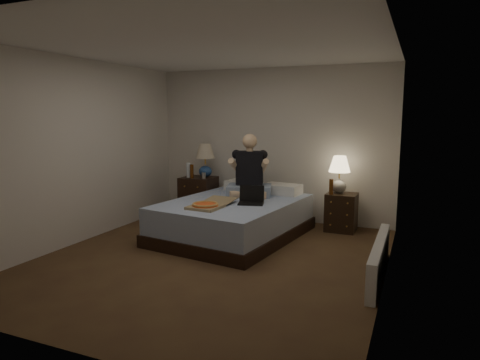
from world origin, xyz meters
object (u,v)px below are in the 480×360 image
at_px(beer_bottle_right, 331,187).
at_px(pizza_box, 205,205).
at_px(water_bottle, 188,170).
at_px(person, 249,165).
at_px(lamp_left, 205,160).
at_px(soda_can, 204,176).
at_px(beer_bottle_left, 192,171).
at_px(nightstand_right, 341,212).
at_px(laptop, 251,195).
at_px(nightstand_left, 199,198).
at_px(lamp_right, 339,175).
at_px(bed, 233,219).
at_px(radiator, 379,259).

distance_m(beer_bottle_right, pizza_box, 1.96).
bearing_deg(water_bottle, person, -13.48).
height_order(lamp_left, water_bottle, lamp_left).
relative_size(soda_can, beer_bottle_left, 0.43).
bearing_deg(beer_bottle_right, nightstand_right, 45.84).
bearing_deg(laptop, soda_can, 129.14).
height_order(nightstand_left, beer_bottle_left, beer_bottle_left).
height_order(nightstand_right, pizza_box, pizza_box).
height_order(lamp_right, water_bottle, lamp_right).
xyz_separation_m(bed, nightstand_left, (-1.00, 0.82, 0.09)).
xyz_separation_m(beer_bottle_right, pizza_box, (-1.37, -1.39, -0.12)).
distance_m(laptop, pizza_box, 0.66).
distance_m(bed, person, 0.86).
relative_size(nightstand_right, soda_can, 5.74).
bearing_deg(soda_can, lamp_right, 6.76).
distance_m(water_bottle, soda_can, 0.31).
bearing_deg(lamp_right, nightstand_left, -176.26).
bearing_deg(beer_bottle_right, beer_bottle_left, -177.00).
bearing_deg(nightstand_right, water_bottle, -174.50).
distance_m(bed, nightstand_left, 1.30).
height_order(nightstand_right, beer_bottle_right, beer_bottle_right).
bearing_deg(person, soda_can, 147.22).
xyz_separation_m(laptop, pizza_box, (-0.45, -0.48, -0.08)).
bearing_deg(beer_bottle_left, pizza_box, -54.45).
height_order(nightstand_right, laptop, laptop).
xyz_separation_m(nightstand_right, radiator, (0.70, -1.74, -0.09)).
bearing_deg(beer_bottle_left, person, -11.54).
bearing_deg(person, nightstand_left, 144.39).
height_order(bed, person, person).
distance_m(nightstand_right, pizza_box, 2.17).
height_order(soda_can, pizza_box, soda_can).
xyz_separation_m(nightstand_left, soda_can, (0.16, -0.10, 0.40)).
distance_m(lamp_left, beer_bottle_right, 2.16).
distance_m(nightstand_left, radiator, 3.48).
bearing_deg(bed, soda_can, 147.77).
relative_size(bed, lamp_left, 3.79).
bearing_deg(pizza_box, beer_bottle_right, 49.11).
relative_size(beer_bottle_left, laptop, 0.68).
bearing_deg(nightstand_right, beer_bottle_left, -172.84).
bearing_deg(person, water_bottle, 150.10).
bearing_deg(beer_bottle_left, nightstand_left, 73.66).
relative_size(nightstand_right, laptop, 1.69).
bearing_deg(nightstand_right, lamp_left, -178.01).
xyz_separation_m(bed, nightstand_right, (1.37, 0.94, 0.02)).
relative_size(water_bottle, soda_can, 2.50).
xyz_separation_m(soda_can, laptop, (1.16, -0.84, -0.10)).
relative_size(bed, water_bottle, 8.49).
height_order(beer_bottle_right, person, person).
height_order(bed, lamp_left, lamp_left).
bearing_deg(bed, radiator, -13.14).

